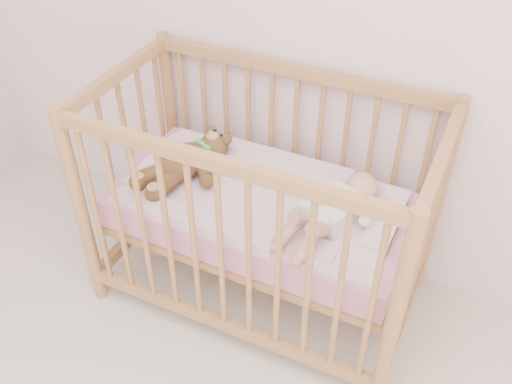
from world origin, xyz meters
The scene contains 5 objects.
crib centered at (-0.19, 1.60, 0.50)m, with size 1.36×0.76×1.00m, color #AB8548, non-canonical shape.
mattress centered at (-0.19, 1.60, 0.49)m, with size 1.22×0.62×0.13m, color #CF8197.
blanket centered at (-0.19, 1.60, 0.56)m, with size 1.10×0.58×0.06m, color #CF8EA2, non-canonical shape.
baby centered at (0.13, 1.58, 0.64)m, with size 0.28×0.57×0.14m, color white, non-canonical shape.
teddy_bear centered at (-0.54, 1.58, 0.65)m, with size 0.36×0.51×0.14m, color brown, non-canonical shape.
Camera 1 is at (0.56, -0.03, 2.04)m, focal length 40.00 mm.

